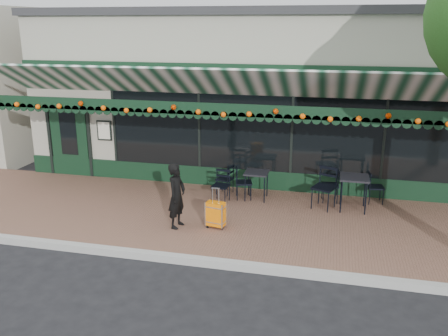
% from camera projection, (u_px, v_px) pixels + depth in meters
% --- Properties ---
extents(ground, '(80.00, 80.00, 0.00)m').
position_uv_depth(ground, '(193.00, 262.00, 8.89)').
color(ground, black).
rests_on(ground, ground).
extents(sidewalk, '(18.00, 4.00, 0.15)m').
position_uv_depth(sidewalk, '(219.00, 218.00, 10.73)').
color(sidewalk, brown).
rests_on(sidewalk, ground).
extents(curb, '(18.00, 0.16, 0.15)m').
position_uv_depth(curb, '(192.00, 260.00, 8.80)').
color(curb, '#9E9E99').
rests_on(curb, ground).
extents(restaurant_building, '(12.00, 9.60, 4.50)m').
position_uv_depth(restaurant_building, '(261.00, 88.00, 15.53)').
color(restaurant_building, '#9C9787').
rests_on(restaurant_building, ground).
extents(woman, '(0.41, 0.56, 1.39)m').
position_uv_depth(woman, '(177.00, 196.00, 9.89)').
color(woman, black).
rests_on(woman, sidewalk).
extents(suitcase, '(0.42, 0.28, 0.88)m').
position_uv_depth(suitcase, '(216.00, 214.00, 9.97)').
color(suitcase, orange).
rests_on(suitcase, sidewalk).
extents(cafe_table_a, '(0.65, 0.65, 0.80)m').
position_uv_depth(cafe_table_a, '(354.00, 180.00, 10.82)').
color(cafe_table_a, black).
rests_on(cafe_table_a, sidewalk).
extents(cafe_table_b, '(0.56, 0.56, 0.70)m').
position_uv_depth(cafe_table_b, '(257.00, 175.00, 11.52)').
color(cafe_table_b, black).
rests_on(cafe_table_b, sidewalk).
extents(chair_a_left, '(0.45, 0.45, 0.81)m').
position_uv_depth(chair_a_left, '(330.00, 185.00, 11.43)').
color(chair_a_left, black).
rests_on(chair_a_left, sidewalk).
extents(chair_a_right, '(0.44, 0.44, 0.77)m').
position_uv_depth(chair_a_right, '(376.00, 187.00, 11.34)').
color(chair_a_right, black).
rests_on(chair_a_right, sidewalk).
extents(chair_a_front, '(0.64, 0.64, 0.98)m').
position_uv_depth(chair_a_front, '(324.00, 188.00, 10.97)').
color(chair_a_front, black).
rests_on(chair_a_front, sidewalk).
extents(chair_b_left, '(0.47, 0.47, 0.76)m').
position_uv_depth(chair_b_left, '(225.00, 179.00, 11.96)').
color(chair_b_left, black).
rests_on(chair_b_left, sidewalk).
extents(chair_b_right, '(0.49, 0.49, 0.81)m').
position_uv_depth(chair_b_right, '(244.00, 183.00, 11.60)').
color(chair_b_right, black).
rests_on(chair_b_right, sidewalk).
extents(chair_b_front, '(0.44, 0.44, 0.79)m').
position_uv_depth(chair_b_front, '(221.00, 186.00, 11.39)').
color(chair_b_front, black).
rests_on(chair_b_front, sidewalk).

